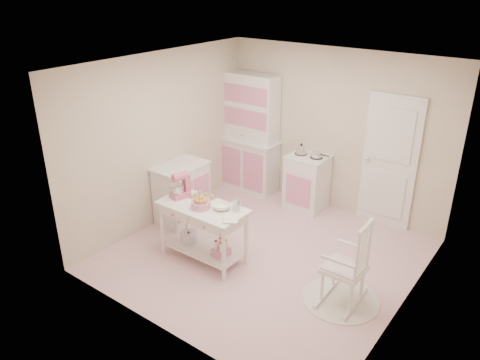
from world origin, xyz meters
name	(u,v)px	position (x,y,z in m)	size (l,w,h in m)	color
room_shell	(267,143)	(0.00, 0.00, 1.65)	(3.84, 3.84, 2.62)	pink
door	(390,162)	(0.95, 1.87, 1.02)	(0.82, 0.05, 2.04)	white
hutch	(250,134)	(-1.47, 1.66, 1.04)	(1.06, 0.50, 2.08)	white
stove	(307,182)	(-0.27, 1.61, 0.46)	(0.62, 0.57, 0.92)	white
base_cabinet	(182,192)	(-1.63, 0.09, 0.46)	(0.54, 0.84, 0.92)	white
lace_rug	(341,299)	(1.28, -0.27, 0.01)	(0.92, 0.92, 0.01)	white
rocking_chair	(345,261)	(1.28, -0.27, 0.55)	(0.48, 0.72, 1.10)	white
work_table	(203,232)	(-0.62, -0.56, 0.40)	(1.20, 0.60, 0.80)	white
stand_mixer	(180,186)	(-1.04, -0.54, 0.97)	(0.20, 0.28, 0.34)	#CD5682
cookie_tray	(203,197)	(-0.77, -0.38, 0.81)	(0.34, 0.24, 0.02)	silver
bread_basket	(201,205)	(-0.60, -0.61, 0.85)	(0.25, 0.25, 0.09)	pink
mixing_bowl	(222,207)	(-0.36, -0.48, 0.84)	(0.23, 0.23, 0.07)	white
metal_pitcher	(237,205)	(-0.18, -0.40, 0.89)	(0.10, 0.10, 0.17)	silver
recipe_book	(224,219)	(-0.17, -0.68, 0.81)	(0.18, 0.25, 0.02)	white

